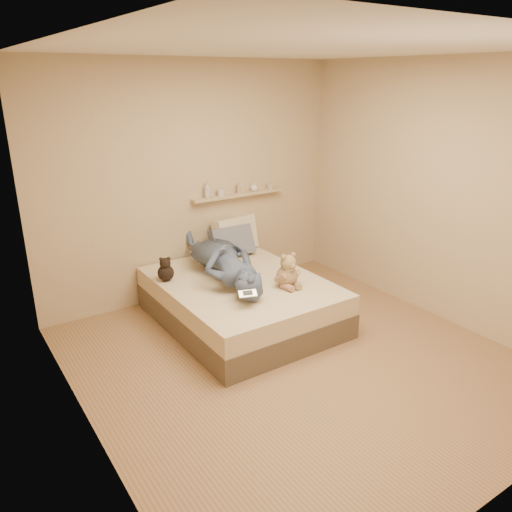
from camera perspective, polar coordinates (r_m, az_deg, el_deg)
room at (r=4.07m, az=5.11°, el=4.05°), size 3.80×3.80×3.80m
bed at (r=5.16m, az=-1.74°, el=-5.15°), size 1.50×1.90×0.45m
game_console at (r=4.42m, az=-0.96°, el=-4.32°), size 0.17×0.12×0.06m
teddy_bear at (r=4.88m, az=3.66°, el=-1.95°), size 0.29×0.28×0.35m
dark_plush at (r=5.11m, az=-10.29°, el=-1.64°), size 0.17×0.17×0.26m
pillow_cream at (r=5.89m, az=-2.40°, el=2.48°), size 0.58×0.33×0.42m
pillow_grey at (r=5.72m, az=-2.77°, el=1.63°), size 0.51×0.28×0.37m
person at (r=5.12m, az=-3.81°, el=-0.41°), size 0.83×1.64×0.37m
wall_shelf at (r=5.89m, az=-2.01°, el=7.02°), size 1.20×0.12×0.03m
shelf_bottles at (r=5.85m, az=-2.43°, el=7.74°), size 0.95×0.12×0.19m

